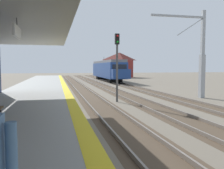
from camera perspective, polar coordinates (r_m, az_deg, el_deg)
station_platform at (r=11.77m, az=-20.34°, el=-7.06°), size 5.00×80.00×0.91m
track_pair_nearest_platform at (r=15.95m, az=-2.47°, el=-5.35°), size 2.34×120.00×0.16m
track_pair_middle at (r=16.90m, az=8.97°, el=-4.86°), size 2.34×120.00×0.16m
track_pair_far_side at (r=18.44m, az=18.84°, el=-4.27°), size 2.34×120.00×0.16m
approaching_train at (r=46.14m, az=-0.97°, el=3.57°), size 2.93×19.60×4.76m
rail_signal_post at (r=18.39m, az=1.21°, el=5.76°), size 0.32×0.34×5.20m
catenary_pylon_far_side at (r=22.11m, az=20.00°, el=6.31°), size 5.00×0.40×7.50m
distant_trackside_house at (r=62.55m, az=1.75°, el=4.80°), size 6.60×5.28×6.40m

